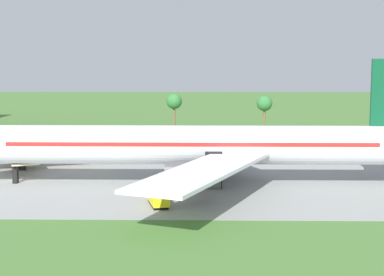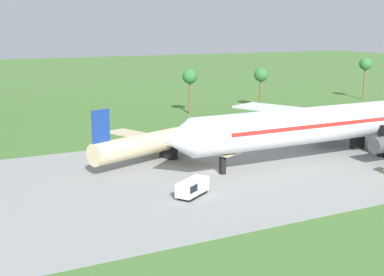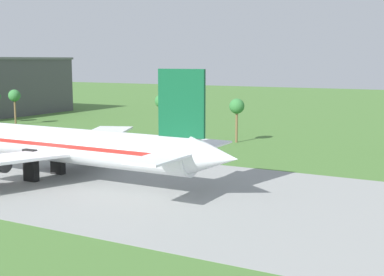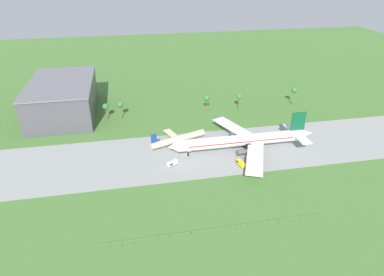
{
  "view_description": "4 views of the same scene",
  "coord_description": "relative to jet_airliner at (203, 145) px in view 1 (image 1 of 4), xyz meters",
  "views": [
    {
      "loc": [
        28.1,
        -86.33,
        17.27
      ],
      "look_at": [
        26.47,
        -1.61,
        6.8
      ],
      "focal_mm": 55.0,
      "sensor_mm": 36.0,
      "label": 1
    },
    {
      "loc": [
        -38.07,
        -65.26,
        20.84
      ],
      "look_at": [
        -4.55,
        -1.61,
        5.8
      ],
      "focal_mm": 50.0,
      "sensor_mm": 36.0,
      "label": 2
    },
    {
      "loc": [
        92.78,
        -66.6,
        19.49
      ],
      "look_at": [
        57.49,
        -1.61,
        8.63
      ],
      "focal_mm": 50.0,
      "sensor_mm": 36.0,
      "label": 3
    },
    {
      "loc": [
        -25.2,
        -141.35,
        84.74
      ],
      "look_at": [
        3.62,
        5.0,
        6.0
      ],
      "focal_mm": 32.0,
      "sensor_mm": 36.0,
      "label": 4
    }
  ],
  "objects": [
    {
      "name": "ground_plane",
      "position": [
        -28.14,
        1.61,
        -5.74
      ],
      "size": [
        600.0,
        600.0,
        0.0
      ],
      "primitive_type": "plane",
      "color": "#477233"
    },
    {
      "name": "jet_airliner",
      "position": [
        0.0,
        0.0,
        0.0
      ],
      "size": [
        73.61,
        61.13,
        18.23
      ],
      "color": "white",
      "rests_on": "ground_plane"
    },
    {
      "name": "regional_aircraft",
      "position": [
        -30.7,
        12.06,
        -2.61
      ],
      "size": [
        29.21,
        26.63,
        9.48
      ],
      "color": "beige",
      "rests_on": "ground_plane"
    },
    {
      "name": "catering_van",
      "position": [
        -5.67,
        -13.28,
        -4.56
      ],
      "size": [
        3.28,
        6.07,
        2.16
      ],
      "color": "black",
      "rests_on": "ground_plane"
    },
    {
      "name": "taxiway_strip",
      "position": [
        -28.14,
        1.61,
        -5.73
      ],
      "size": [
        320.0,
        44.0,
        0.02
      ],
      "color": "gray",
      "rests_on": "ground_plane"
    },
    {
      "name": "palm_tree_row",
      "position": [
        -13.46,
        50.39,
        3.05
      ],
      "size": [
        121.35,
        3.6,
        12.06
      ],
      "color": "brown",
      "rests_on": "ground_plane"
    }
  ]
}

